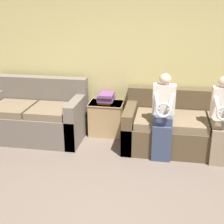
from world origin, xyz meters
TOP-DOWN VIEW (x-y plane):
  - wall_back at (0.00, 2.73)m, footprint 7.69×0.06m
  - couch_main at (0.97, 2.21)m, footprint 1.93×0.98m
  - couch_side at (-1.49, 2.19)m, footprint 1.61×0.90m
  - child_left_seated at (0.58, 1.80)m, footprint 0.32×0.37m
  - child_right_seated at (1.36, 1.80)m, footprint 0.28×0.37m
  - side_shelf at (-0.36, 2.47)m, footprint 0.56×0.41m
  - book_stack at (-0.36, 2.47)m, footprint 0.27×0.34m

SIDE VIEW (x-z plane):
  - side_shelf at x=-0.36m, z-range 0.01..0.56m
  - couch_main at x=0.97m, z-range -0.11..0.72m
  - couch_side at x=-1.49m, z-range -0.13..0.81m
  - book_stack at x=-0.36m, z-range 0.56..0.72m
  - child_left_seated at x=0.58m, z-range 0.05..1.26m
  - child_right_seated at x=1.36m, z-range 0.06..1.26m
  - wall_back at x=0.00m, z-range 0.00..2.55m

